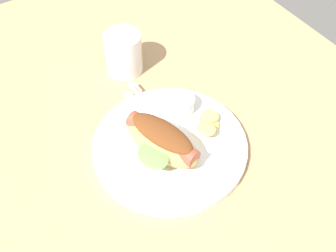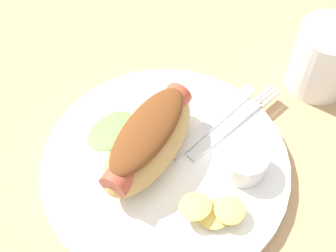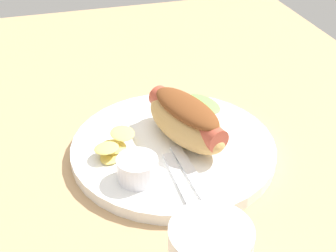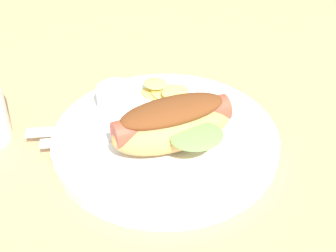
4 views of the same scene
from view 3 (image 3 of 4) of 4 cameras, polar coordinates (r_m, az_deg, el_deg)
ground_plane at (r=64.83cm, az=-1.03°, el=-4.46°), size 120.00×90.00×1.80cm
plate at (r=64.65cm, az=0.63°, el=-2.69°), size 27.57×27.57×1.60cm
hot_dog at (r=63.44cm, az=2.23°, el=0.86°), size 15.94×11.27×5.97cm
sauce_ramekin at (r=57.61cm, az=-3.68°, el=-5.14°), size 5.03×5.03×2.94cm
fork at (r=56.78cm, az=1.89°, el=-7.43°), size 14.49×1.34×0.40cm
knife at (r=58.17cm, az=3.19°, el=-6.32°), size 13.96×2.11×0.36cm
chips_pile at (r=62.32cm, az=-6.50°, el=-2.48°), size 7.27×6.10×2.13cm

